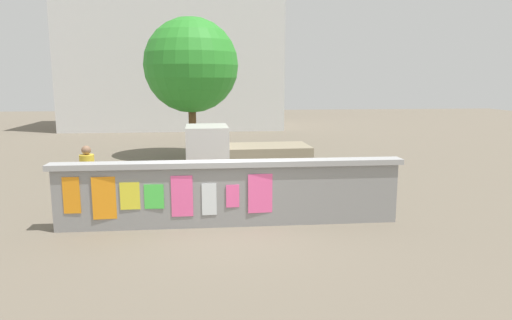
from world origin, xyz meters
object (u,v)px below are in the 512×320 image
(tree_roadside, at_px, (191,66))
(motorcycle, at_px, (129,177))
(bicycle_far, at_px, (167,196))
(auto_rickshaw_truck, at_px, (241,157))
(person_walking, at_px, (88,172))

(tree_roadside, bearing_deg, motorcycle, -104.58)
(bicycle_far, relative_size, tree_roadside, 0.30)
(bicycle_far, bearing_deg, auto_rickshaw_truck, 49.26)
(motorcycle, bearing_deg, bicycle_far, -57.35)
(auto_rickshaw_truck, height_order, motorcycle, auto_rickshaw_truck)
(motorcycle, xyz_separation_m, bicycle_far, (1.23, -1.92, -0.10))
(auto_rickshaw_truck, distance_m, motorcycle, 3.24)
(auto_rickshaw_truck, relative_size, motorcycle, 1.92)
(tree_roadside, bearing_deg, bicycle_far, -92.39)
(motorcycle, relative_size, bicycle_far, 1.11)
(auto_rickshaw_truck, bearing_deg, person_walking, -150.66)
(bicycle_far, bearing_deg, tree_roadside, 87.61)
(motorcycle, distance_m, person_walking, 1.99)
(motorcycle, height_order, bicycle_far, bicycle_far)
(auto_rickshaw_truck, height_order, person_walking, auto_rickshaw_truck)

